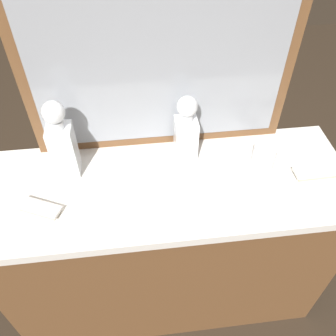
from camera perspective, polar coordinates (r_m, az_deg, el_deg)
The scene contains 9 objects.
ground_plane at distance 2.01m, azimuth 0.00°, elevation -18.50°, with size 6.00×6.00×0.00m, color #2D2319.
dresser at distance 1.65m, azimuth 0.00°, elevation -12.16°, with size 1.38×0.50×0.84m.
dresser_mirror at distance 1.28m, azimuth -1.31°, elevation 15.64°, with size 0.97×0.03×0.67m.
crystal_decanter_rear at distance 1.34m, azimuth 2.90°, elevation 5.50°, with size 0.08×0.08×0.27m.
crystal_decanter_right at distance 1.32m, azimuth -16.53°, elevation 3.39°, with size 0.09×0.09×0.31m.
crystal_tumbler_far_left at distance 1.39m, azimuth 15.13°, elevation 1.76°, with size 0.09×0.09×0.10m.
silver_brush_right at distance 1.44m, azimuth 22.58°, elevation -0.62°, with size 0.17×0.07×0.02m.
silver_brush_left at distance 1.30m, azimuth -19.84°, elevation -6.12°, with size 0.16×0.11×0.02m.
porcelain_dish at distance 1.27m, azimuth 15.77°, elevation -6.31°, with size 0.08×0.08×0.01m.
Camera 1 is at (-0.10, -0.87, 1.82)m, focal length 37.98 mm.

